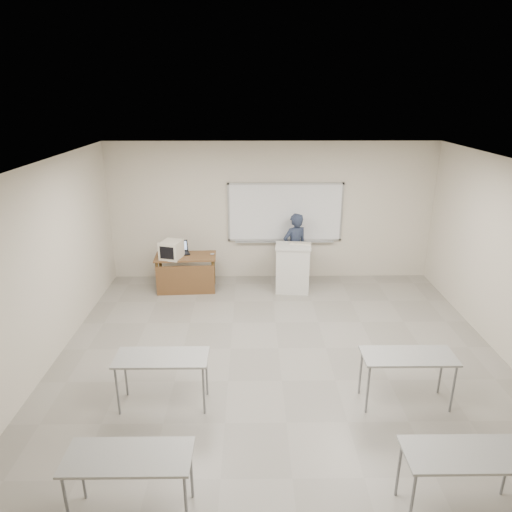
{
  "coord_description": "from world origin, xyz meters",
  "views": [
    {
      "loc": [
        -0.44,
        -5.59,
        3.93
      ],
      "look_at": [
        -0.35,
        2.2,
        1.13
      ],
      "focal_mm": 32.0,
      "sensor_mm": 36.0,
      "label": 1
    }
  ],
  "objects_px": {
    "whiteboard": "(285,213)",
    "crt_monitor": "(172,250)",
    "podium": "(293,268)",
    "mouse": "(212,254)",
    "keyboard": "(300,243)",
    "instructor_desk": "(185,268)",
    "presenter": "(295,248)",
    "laptop": "(182,251)"
  },
  "relations": [
    {
      "from": "podium",
      "to": "keyboard",
      "type": "distance_m",
      "value": 0.54
    },
    {
      "from": "crt_monitor",
      "to": "laptop",
      "type": "height_order",
      "value": "crt_monitor"
    },
    {
      "from": "laptop",
      "to": "keyboard",
      "type": "height_order",
      "value": "keyboard"
    },
    {
      "from": "podium",
      "to": "mouse",
      "type": "xyz_separation_m",
      "value": [
        -1.67,
        0.15,
        0.26
      ]
    },
    {
      "from": "podium",
      "to": "presenter",
      "type": "xyz_separation_m",
      "value": [
        0.08,
        0.48,
        0.27
      ]
    },
    {
      "from": "instructor_desk",
      "to": "podium",
      "type": "height_order",
      "value": "podium"
    },
    {
      "from": "podium",
      "to": "mouse",
      "type": "bearing_deg",
      "value": -179.37
    },
    {
      "from": "laptop",
      "to": "presenter",
      "type": "relative_size",
      "value": 0.22
    },
    {
      "from": "whiteboard",
      "to": "keyboard",
      "type": "bearing_deg",
      "value": -68.38
    },
    {
      "from": "keyboard",
      "to": "laptop",
      "type": "bearing_deg",
      "value": -175.27
    },
    {
      "from": "keyboard",
      "to": "presenter",
      "type": "relative_size",
      "value": 0.28
    },
    {
      "from": "crt_monitor",
      "to": "keyboard",
      "type": "bearing_deg",
      "value": 18.9
    },
    {
      "from": "whiteboard",
      "to": "keyboard",
      "type": "height_order",
      "value": "whiteboard"
    },
    {
      "from": "whiteboard",
      "to": "crt_monitor",
      "type": "distance_m",
      "value": 2.54
    },
    {
      "from": "laptop",
      "to": "presenter",
      "type": "xyz_separation_m",
      "value": [
        2.4,
        0.22,
        -0.03
      ]
    },
    {
      "from": "crt_monitor",
      "to": "laptop",
      "type": "distance_m",
      "value": 0.34
    },
    {
      "from": "podium",
      "to": "mouse",
      "type": "height_order",
      "value": "podium"
    },
    {
      "from": "mouse",
      "to": "keyboard",
      "type": "distance_m",
      "value": 1.84
    },
    {
      "from": "whiteboard",
      "to": "presenter",
      "type": "height_order",
      "value": "whiteboard"
    },
    {
      "from": "podium",
      "to": "crt_monitor",
      "type": "xyz_separation_m",
      "value": [
        -2.47,
        -0.02,
        0.42
      ]
    },
    {
      "from": "whiteboard",
      "to": "laptop",
      "type": "height_order",
      "value": "whiteboard"
    },
    {
      "from": "crt_monitor",
      "to": "keyboard",
      "type": "height_order",
      "value": "crt_monitor"
    },
    {
      "from": "whiteboard",
      "to": "keyboard",
      "type": "relative_size",
      "value": 5.63
    },
    {
      "from": "whiteboard",
      "to": "laptop",
      "type": "bearing_deg",
      "value": -166.9
    },
    {
      "from": "instructor_desk",
      "to": "keyboard",
      "type": "bearing_deg",
      "value": -1.12
    },
    {
      "from": "mouse",
      "to": "podium",
      "type": "bearing_deg",
      "value": 2.1
    },
    {
      "from": "presenter",
      "to": "whiteboard",
      "type": "bearing_deg",
      "value": -81.25
    },
    {
      "from": "presenter",
      "to": "mouse",
      "type": "bearing_deg",
      "value": -14.97
    },
    {
      "from": "crt_monitor",
      "to": "mouse",
      "type": "relative_size",
      "value": 4.96
    },
    {
      "from": "crt_monitor",
      "to": "presenter",
      "type": "height_order",
      "value": "presenter"
    },
    {
      "from": "whiteboard",
      "to": "instructor_desk",
      "type": "height_order",
      "value": "whiteboard"
    },
    {
      "from": "mouse",
      "to": "presenter",
      "type": "bearing_deg",
      "value": 17.77
    },
    {
      "from": "presenter",
      "to": "laptop",
      "type": "bearing_deg",
      "value": -20.29
    },
    {
      "from": "mouse",
      "to": "presenter",
      "type": "distance_m",
      "value": 1.78
    },
    {
      "from": "podium",
      "to": "keyboard",
      "type": "bearing_deg",
      "value": 33.83
    },
    {
      "from": "podium",
      "to": "crt_monitor",
      "type": "bearing_deg",
      "value": -173.68
    },
    {
      "from": "instructor_desk",
      "to": "crt_monitor",
      "type": "height_order",
      "value": "crt_monitor"
    },
    {
      "from": "whiteboard",
      "to": "crt_monitor",
      "type": "height_order",
      "value": "whiteboard"
    },
    {
      "from": "podium",
      "to": "laptop",
      "type": "height_order",
      "value": "podium"
    },
    {
      "from": "podium",
      "to": "presenter",
      "type": "height_order",
      "value": "presenter"
    },
    {
      "from": "podium",
      "to": "crt_monitor",
      "type": "relative_size",
      "value": 2.28
    },
    {
      "from": "crt_monitor",
      "to": "keyboard",
      "type": "distance_m",
      "value": 2.63
    }
  ]
}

